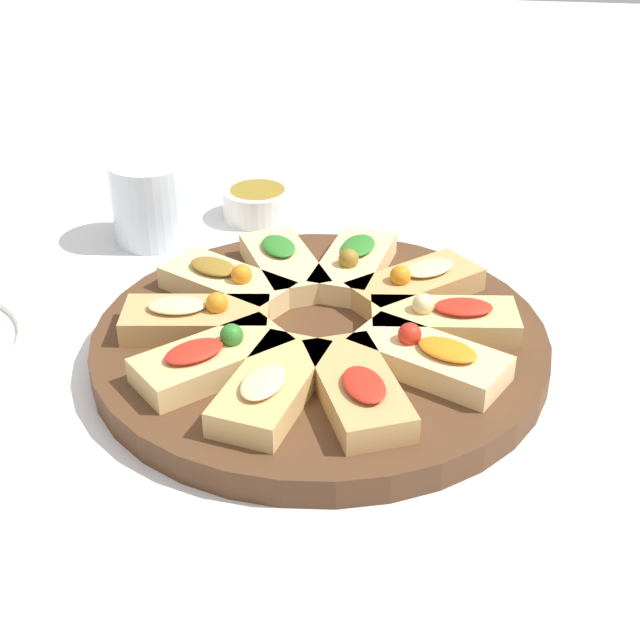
{
  "coord_description": "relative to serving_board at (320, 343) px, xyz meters",
  "views": [
    {
      "loc": [
        0.09,
        -0.61,
        0.4
      ],
      "look_at": [
        0.0,
        0.0,
        0.03
      ],
      "focal_mm": 50.0,
      "sensor_mm": 36.0,
      "label": 1
    }
  ],
  "objects": [
    {
      "name": "ground_plane",
      "position": [
        0.0,
        0.0,
        -0.01
      ],
      "size": [
        3.0,
        3.0,
        0.0
      ],
      "primitive_type": "plane",
      "color": "white"
    },
    {
      "name": "focaccia_slice_2",
      "position": [
        -0.02,
        -0.1,
        0.02
      ],
      "size": [
        0.07,
        0.13,
        0.03
      ],
      "color": "tan",
      "rests_on": "serving_board"
    },
    {
      "name": "focaccia_slice_4",
      "position": [
        0.09,
        -0.05,
        0.02
      ],
      "size": [
        0.13,
        0.1,
        0.03
      ],
      "color": "#E5C689",
      "rests_on": "serving_board"
    },
    {
      "name": "focaccia_slice_8",
      "position": [
        -0.05,
        0.09,
        0.02
      ],
      "size": [
        0.1,
        0.13,
        0.03
      ],
      "color": "#E5C689",
      "rests_on": "serving_board"
    },
    {
      "name": "focaccia_slice_3",
      "position": [
        0.04,
        -0.09,
        0.02
      ],
      "size": [
        0.09,
        0.13,
        0.03
      ],
      "color": "tan",
      "rests_on": "serving_board"
    },
    {
      "name": "focaccia_slice_7",
      "position": [
        0.02,
        0.1,
        0.02
      ],
      "size": [
        0.07,
        0.12,
        0.03
      ],
      "color": "#E5C689",
      "rests_on": "serving_board"
    },
    {
      "name": "serving_board",
      "position": [
        0.0,
        0.0,
        0.0
      ],
      "size": [
        0.37,
        0.37,
        0.02
      ],
      "primitive_type": "cylinder",
      "color": "#51331E",
      "rests_on": "ground_plane"
    },
    {
      "name": "focaccia_slice_9",
      "position": [
        -0.09,
        0.05,
        0.02
      ],
      "size": [
        0.13,
        0.1,
        0.03
      ],
      "color": "#E5C689",
      "rests_on": "serving_board"
    },
    {
      "name": "focaccia_slice_0",
      "position": [
        -0.1,
        -0.01,
        0.02
      ],
      "size": [
        0.12,
        0.07,
        0.03
      ],
      "color": "tan",
      "rests_on": "serving_board"
    },
    {
      "name": "water_glass",
      "position": [
        -0.2,
        0.19,
        0.03
      ],
      "size": [
        0.08,
        0.08,
        0.08
      ],
      "primitive_type": "cylinder",
      "color": "silver",
      "rests_on": "ground_plane"
    },
    {
      "name": "focaccia_slice_6",
      "position": [
        0.07,
        0.07,
        0.02
      ],
      "size": [
        0.12,
        0.12,
        0.03
      ],
      "color": "tan",
      "rests_on": "serving_board"
    },
    {
      "name": "dipping_bowl",
      "position": [
        -0.11,
        0.26,
        0.01
      ],
      "size": [
        0.08,
        0.08,
        0.03
      ],
      "color": "silver",
      "rests_on": "ground_plane"
    },
    {
      "name": "focaccia_slice_5",
      "position": [
        0.1,
        0.01,
        0.02
      ],
      "size": [
        0.12,
        0.06,
        0.03
      ],
      "color": "#DBB775",
      "rests_on": "serving_board"
    },
    {
      "name": "focaccia_slice_1",
      "position": [
        -0.07,
        -0.07,
        0.02
      ],
      "size": [
        0.12,
        0.12,
        0.03
      ],
      "color": "#DBB775",
      "rests_on": "serving_board"
    }
  ]
}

